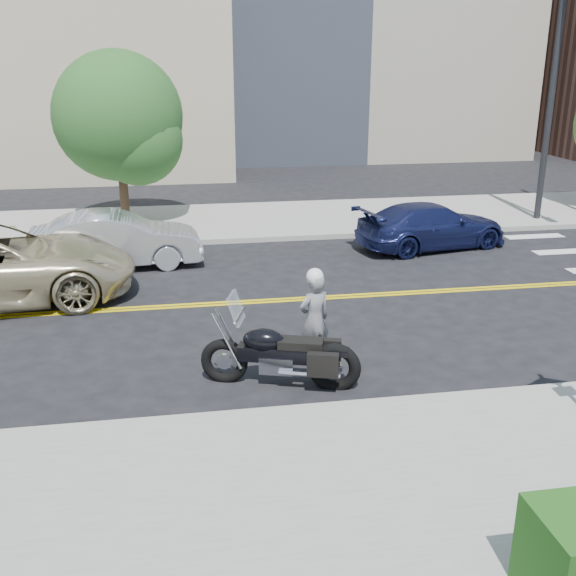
% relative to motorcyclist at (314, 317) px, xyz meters
% --- Properties ---
extents(ground_plane, '(120.00, 120.00, 0.00)m').
position_rel_motorcyclist_xyz_m(ground_plane, '(-0.65, 3.28, -0.87)').
color(ground_plane, black).
rests_on(ground_plane, ground).
extents(sidewalk_near, '(60.00, 5.00, 0.15)m').
position_rel_motorcyclist_xyz_m(sidewalk_near, '(-0.65, -4.22, -0.80)').
color(sidewalk_near, '#9E9B91').
rests_on(sidewalk_near, ground_plane).
extents(sidewalk_far, '(60.00, 5.00, 0.15)m').
position_rel_motorcyclist_xyz_m(sidewalk_far, '(-0.65, 10.78, -0.80)').
color(sidewalk_far, '#9E9B91').
rests_on(sidewalk_far, ground_plane).
extents(traffic_light, '(0.28, 4.50, 7.00)m').
position_rel_motorcyclist_xyz_m(traffic_light, '(9.35, 8.36, 3.80)').
color(traffic_light, black).
rests_on(traffic_light, sidewalk_far).
extents(motorcyclist, '(0.70, 0.58, 1.75)m').
position_rel_motorcyclist_xyz_m(motorcyclist, '(0.00, 0.00, 0.00)').
color(motorcyclist, '#A3A3A8').
rests_on(motorcyclist, ground).
extents(motorcycle, '(2.66, 1.50, 1.55)m').
position_rel_motorcyclist_xyz_m(motorcycle, '(-0.71, -0.72, -0.10)').
color(motorcycle, black).
rests_on(motorcycle, ground).
extents(parked_car_silver, '(4.38, 1.77, 1.41)m').
position_rel_motorcyclist_xyz_m(parked_car_silver, '(-3.81, 6.51, -0.16)').
color(parked_car_silver, silver).
rests_on(parked_car_silver, ground).
extents(parked_car_blue, '(4.65, 2.66, 1.27)m').
position_rel_motorcyclist_xyz_m(parked_car_blue, '(4.81, 6.93, -0.24)').
color(parked_car_blue, navy).
rests_on(parked_car_blue, ground).
extents(tree_far_a, '(3.95, 3.95, 5.39)m').
position_rel_motorcyclist_xyz_m(tree_far_a, '(-3.87, 11.14, 2.54)').
color(tree_far_a, '#382619').
rests_on(tree_far_a, ground).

